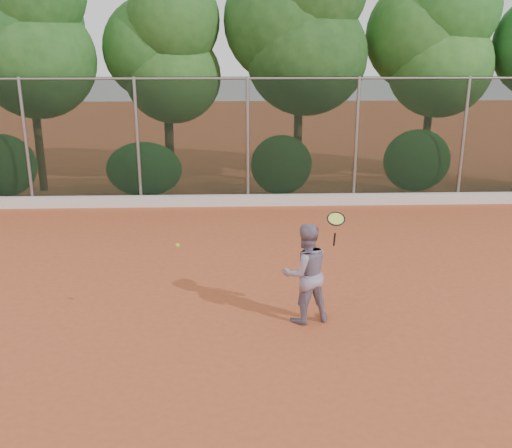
{
  "coord_description": "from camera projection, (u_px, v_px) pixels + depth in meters",
  "views": [
    {
      "loc": [
        -0.36,
        -8.59,
        4.21
      ],
      "look_at": [
        0.0,
        1.0,
        1.25
      ],
      "focal_mm": 40.0,
      "sensor_mm": 36.0,
      "label": 1
    }
  ],
  "objects": [
    {
      "name": "foliage_backdrop",
      "position": [
        227.0,
        42.0,
        16.71
      ],
      "size": [
        23.7,
        3.63,
        7.55
      ],
      "color": "#48341C",
      "rests_on": "ground"
    },
    {
      "name": "ground",
      "position": [
        258.0,
        314.0,
        9.46
      ],
      "size": [
        80.0,
        80.0,
        0.0
      ],
      "primitive_type": "plane",
      "color": "#B6502B",
      "rests_on": "ground"
    },
    {
      "name": "concrete_curb",
      "position": [
        248.0,
        200.0,
        15.92
      ],
      "size": [
        24.0,
        0.2,
        0.3
      ],
      "primitive_type": "cube",
      "color": "silver",
      "rests_on": "ground"
    },
    {
      "name": "tennis_ball_in_flight",
      "position": [
        177.0,
        245.0,
        8.23
      ],
      "size": [
        0.06,
        0.06,
        0.06
      ],
      "color": "#B4CB2E",
      "rests_on": "ground"
    },
    {
      "name": "chainlink_fence",
      "position": [
        248.0,
        138.0,
        15.59
      ],
      "size": [
        24.09,
        0.09,
        3.5
      ],
      "color": "black",
      "rests_on": "ground"
    },
    {
      "name": "tennis_racket",
      "position": [
        336.0,
        221.0,
        8.64
      ],
      "size": [
        0.31,
        0.29,
        0.56
      ],
      "color": "black",
      "rests_on": "ground"
    },
    {
      "name": "tennis_player",
      "position": [
        305.0,
        273.0,
        8.99
      ],
      "size": [
        0.93,
        0.81,
        1.63
      ],
      "primitive_type": "imported",
      "rotation": [
        0.0,
        0.0,
        3.41
      ],
      "color": "gray",
      "rests_on": "ground"
    }
  ]
}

